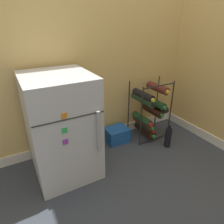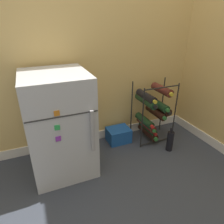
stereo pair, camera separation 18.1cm
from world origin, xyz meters
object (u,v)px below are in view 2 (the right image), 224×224
object	(u,v)px
soda_box	(118,135)
wine_rack	(152,111)
mini_fridge	(60,124)
loose_bottle_floor	(170,141)

from	to	relation	value
soda_box	wine_rack	bearing A→B (deg)	-13.85
mini_fridge	soda_box	bearing A→B (deg)	15.51
loose_bottle_floor	soda_box	bearing A→B (deg)	139.53
mini_fridge	soda_box	world-z (taller)	mini_fridge
loose_bottle_floor	mini_fridge	bearing A→B (deg)	170.21
mini_fridge	loose_bottle_floor	distance (m)	1.06
wine_rack	loose_bottle_floor	xyz separation A→B (m)	(0.06, -0.26, -0.22)
soda_box	loose_bottle_floor	xyz separation A→B (m)	(0.40, -0.34, 0.03)
mini_fridge	wine_rack	size ratio (longest dim) A/B	1.33
mini_fridge	wine_rack	world-z (taller)	mini_fridge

